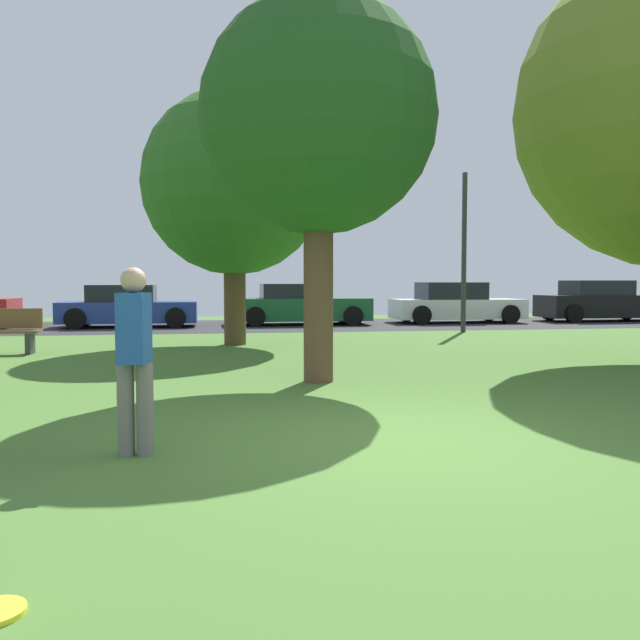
# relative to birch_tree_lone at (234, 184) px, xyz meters

# --- Properties ---
(ground_plane) EXTENTS (44.00, 44.00, 0.00)m
(ground_plane) POSITION_rel_birch_tree_lone_xyz_m (1.04, -9.47, -3.64)
(ground_plane) COLOR #47702D
(road_strip) EXTENTS (44.00, 6.40, 0.01)m
(road_strip) POSITION_rel_birch_tree_lone_xyz_m (1.04, 6.53, -3.64)
(road_strip) COLOR #28282B
(road_strip) RESTS_ON ground_plane
(birch_tree_lone) EXTENTS (4.15, 4.15, 5.74)m
(birch_tree_lone) POSITION_rel_birch_tree_lone_xyz_m (0.00, 0.00, 0.00)
(birch_tree_lone) COLOR brown
(birch_tree_lone) RESTS_ON ground_plane
(oak_tree_right) EXTENTS (3.36, 3.36, 5.46)m
(oak_tree_right) POSITION_rel_birch_tree_lone_xyz_m (0.96, -5.89, 0.11)
(oak_tree_right) COLOR brown
(oak_tree_right) RESTS_ON ground_plane
(person_catcher) EXTENTS (0.30, 0.35, 1.56)m
(person_catcher) POSITION_rel_birch_tree_lone_xyz_m (-1.20, -9.67, -2.80)
(person_catcher) COLOR slate
(person_catcher) RESTS_ON ground_plane
(parked_car_blue) EXTENTS (4.22, 1.99, 1.33)m
(parked_car_blue) POSITION_rel_birch_tree_lone_xyz_m (-3.13, 6.51, -3.03)
(parked_car_blue) COLOR #233893
(parked_car_blue) RESTS_ON ground_plane
(parked_car_green) EXTENTS (4.53, 2.12, 1.36)m
(parked_car_green) POSITION_rel_birch_tree_lone_xyz_m (2.41, 6.81, -3.01)
(parked_car_green) COLOR #195633
(parked_car_green) RESTS_ON ground_plane
(parked_car_white) EXTENTS (4.49, 2.01, 1.41)m
(parked_car_white) POSITION_rel_birch_tree_lone_xyz_m (7.92, 6.92, -3.00)
(parked_car_white) COLOR white
(parked_car_white) RESTS_ON ground_plane
(parked_car_black) EXTENTS (4.50, 1.94, 1.48)m
(parked_car_black) POSITION_rel_birch_tree_lone_xyz_m (13.46, 6.91, -2.97)
(parked_car_black) COLOR black
(parked_car_black) RESTS_ON ground_plane
(street_lamp_post) EXTENTS (0.14, 0.14, 4.50)m
(street_lamp_post) POSITION_rel_birch_tree_lone_xyz_m (6.56, 2.73, -1.39)
(street_lamp_post) COLOR #2D2D33
(street_lamp_post) RESTS_ON ground_plane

